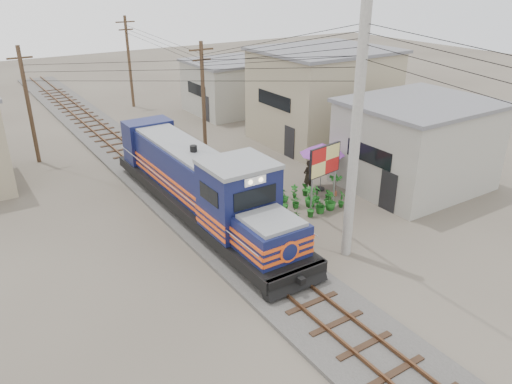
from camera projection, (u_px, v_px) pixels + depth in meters
ground at (270, 273)px, 19.56m from camera, size 120.00×120.00×0.00m
ballast at (167, 186)px, 27.19m from camera, size 3.60×70.00×0.16m
track at (166, 183)px, 27.12m from camera, size 1.15×70.00×0.12m
locomotive at (201, 185)px, 23.32m from camera, size 2.79×15.17×3.76m
utility_pole_main at (355, 139)px, 18.88m from camera, size 0.40×0.40×10.00m
wooden_pole_mid at (203, 96)px, 31.03m from camera, size 1.60×0.24×7.00m
wooden_pole_far at (129, 60)px, 41.80m from camera, size 1.60×0.24×7.50m
wooden_pole_left at (28, 103)px, 29.37m from camera, size 1.60×0.24×7.00m
power_lines at (165, 48)px, 22.92m from camera, size 9.65×19.00×3.30m
shophouse_front at (416, 144)px, 26.61m from camera, size 7.35×6.30×4.70m
shophouse_mid at (323, 95)px, 33.70m from camera, size 8.40×7.35×6.20m
shophouse_back at (229, 86)px, 41.02m from camera, size 6.30×6.30×4.20m
billboard at (325, 162)px, 24.12m from camera, size 2.07×0.44×3.20m
market_umbrella at (322, 149)px, 26.01m from camera, size 2.49×2.49×2.64m
vendor at (308, 176)px, 26.46m from camera, size 0.68×0.49×1.74m
plant_nursery at (303, 198)px, 24.85m from camera, size 3.28×2.97×1.04m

